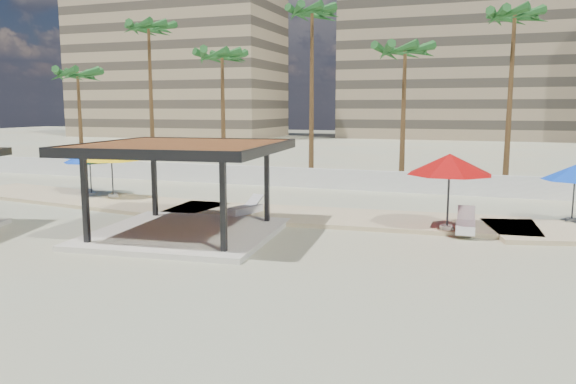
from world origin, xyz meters
name	(u,v)px	position (x,y,z in m)	size (l,w,h in m)	color
ground	(227,255)	(0.00, 0.00, 0.00)	(200.00, 200.00, 0.00)	tan
promenade	(343,216)	(2.00, 7.67, 0.06)	(44.45, 7.97, 0.24)	#C6B284
boundary_wall	(345,180)	(0.00, 16.00, 0.60)	(56.00, 0.30, 1.20)	silver
building_west	(176,44)	(-42.00, 68.00, 15.27)	(34.00, 16.00, 32.40)	#937F60
building_mid	(467,47)	(4.00, 78.00, 14.27)	(38.00, 16.00, 30.40)	#847259
pavilion_central	(184,181)	(-2.77, 2.04, 2.12)	(7.67, 7.67, 3.55)	beige
umbrella_a	(90,156)	(-12.12, 8.27, 2.26)	(3.35, 3.35, 2.42)	beige
umbrella_b	(111,154)	(-10.61, 8.13, 2.43)	(3.44, 3.44, 2.62)	beige
umbrella_c	(450,164)	(6.62, 5.80, 2.70)	(4.32, 4.32, 2.94)	beige
umbrella_d	(575,173)	(11.40, 9.20, 2.20)	(2.74, 2.74, 2.35)	beige
umbrella_f	(86,150)	(-13.09, 9.20, 2.48)	(3.42, 3.42, 2.68)	beige
lounger_a	(245,209)	(-2.12, 6.16, 0.36)	(1.18, 2.08, 0.75)	white
lounger_b	(466,225)	(7.30, 5.85, 0.37)	(0.75, 2.13, 0.80)	white
palm_a	(78,78)	(-21.00, 18.30, 7.02)	(3.00, 3.00, 8.12)	brown
palm_b	(149,34)	(-15.00, 18.70, 9.95)	(3.00, 3.00, 11.25)	brown
palm_c	(222,61)	(-9.00, 18.10, 7.93)	(3.00, 3.00, 9.08)	brown
palm_d	(312,20)	(-3.00, 18.90, 10.37)	(3.00, 3.00, 11.70)	brown
palm_e	(405,56)	(3.00, 18.40, 7.91)	(3.00, 3.00, 9.06)	brown
palm_f	(514,23)	(9.00, 18.60, 9.55)	(3.00, 3.00, 10.81)	brown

